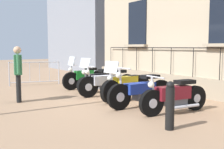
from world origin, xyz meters
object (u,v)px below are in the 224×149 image
at_px(motorcycle_silver, 108,83).
at_px(motorcycle_maroon, 174,97).
at_px(motorcycle_black, 98,80).
at_px(bollard, 170,105).
at_px(crowd_barrier, 35,72).
at_px(motorcycle_blue, 141,91).
at_px(motorcycle_yellow, 126,86).
at_px(pedestrian_standing, 18,71).
at_px(motorcycle_green, 85,78).

bearing_deg(motorcycle_silver, motorcycle_maroon, 91.75).
relative_size(motorcycle_black, bollard, 1.88).
xyz_separation_m(motorcycle_silver, crowd_barrier, (1.36, -3.98, 0.11)).
relative_size(motorcycle_blue, crowd_barrier, 1.05).
height_order(motorcycle_yellow, motorcycle_maroon, motorcycle_yellow).
distance_m(motorcycle_silver, crowd_barrier, 4.21).
height_order(motorcycle_maroon, crowd_barrier, crowd_barrier).
bearing_deg(crowd_barrier, motorcycle_blue, 101.51).
bearing_deg(motorcycle_yellow, pedestrian_standing, -27.17).
height_order(motorcycle_maroon, bollard, bollard).
xyz_separation_m(motorcycle_black, bollard, (1.07, 4.83, 0.06)).
xyz_separation_m(motorcycle_silver, bollard, (1.01, 4.02, 0.05)).
relative_size(motorcycle_blue, bollard, 2.23).
relative_size(motorcycle_silver, pedestrian_standing, 1.32).
xyz_separation_m(motorcycle_maroon, crowd_barrier, (1.46, -7.04, 0.14)).
bearing_deg(bollard, motorcycle_green, -100.04).
bearing_deg(motorcycle_maroon, motorcycle_blue, -77.19).
bearing_deg(motorcycle_blue, motorcycle_black, -94.32).
xyz_separation_m(motorcycle_yellow, crowd_barrier, (1.44, -4.96, 0.11)).
distance_m(motorcycle_silver, motorcycle_yellow, 0.99).
distance_m(crowd_barrier, pedestrian_standing, 3.79).
relative_size(motorcycle_green, motorcycle_yellow, 0.92).
distance_m(motorcycle_black, bollard, 4.95).
height_order(motorcycle_blue, pedestrian_standing, pedestrian_standing).
relative_size(motorcycle_green, bollard, 1.99).
bearing_deg(motorcycle_blue, crowd_barrier, -78.49).
bearing_deg(motorcycle_blue, motorcycle_green, -92.69).
bearing_deg(crowd_barrier, pedestrian_standing, 65.82).
height_order(motorcycle_yellow, motorcycle_blue, motorcycle_yellow).
height_order(motorcycle_silver, bollard, motorcycle_silver).
bearing_deg(motorcycle_yellow, motorcycle_black, -89.81).
bearing_deg(motorcycle_silver, motorcycle_yellow, 94.17).
bearing_deg(motorcycle_maroon, motorcycle_black, -89.59).
xyz_separation_m(motorcycle_black, motorcycle_maroon, (-0.03, 3.87, -0.02)).
height_order(motorcycle_black, motorcycle_blue, motorcycle_black).
distance_m(motorcycle_yellow, crowd_barrier, 5.17).
bearing_deg(crowd_barrier, bollard, 92.55).
distance_m(motorcycle_yellow, motorcycle_blue, 1.04).
bearing_deg(motorcycle_green, bollard, 79.96).
bearing_deg(motorcycle_maroon, crowd_barrier, -78.30).
xyz_separation_m(motorcycle_black, motorcycle_silver, (0.07, 0.81, 0.01)).
relative_size(motorcycle_maroon, crowd_barrier, 0.99).
relative_size(motorcycle_black, motorcycle_blue, 0.84).
xyz_separation_m(motorcycle_blue, pedestrian_standing, (2.76, -2.54, 0.53)).
relative_size(motorcycle_black, motorcycle_maroon, 0.89).
height_order(motorcycle_silver, motorcycle_blue, motorcycle_blue).
xyz_separation_m(crowd_barrier, bollard, (-0.36, 8.00, -0.06)).
bearing_deg(motorcycle_green, pedestrian_standing, 24.35).
bearing_deg(pedestrian_standing, motorcycle_silver, 169.47).
bearing_deg(motorcycle_black, pedestrian_standing, 5.25).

